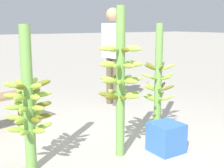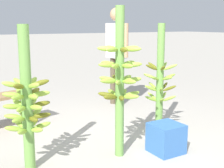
{
  "view_description": "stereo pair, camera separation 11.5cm",
  "coord_description": "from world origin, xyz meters",
  "views": [
    {
      "loc": [
        -1.76,
        -2.47,
        1.38
      ],
      "look_at": [
        0.09,
        0.37,
        0.73
      ],
      "focal_mm": 50.0,
      "sensor_mm": 36.0,
      "label": 1
    },
    {
      "loc": [
        -1.66,
        -2.54,
        1.38
      ],
      "look_at": [
        0.09,
        0.37,
        0.73
      ],
      "focal_mm": 50.0,
      "sensor_mm": 36.0,
      "label": 2
    }
  ],
  "objects": [
    {
      "name": "vendor_person",
      "position": [
        1.13,
        1.96,
        1.0
      ],
      "size": [
        0.22,
        0.58,
        1.65
      ],
      "rotation": [
        0.0,
        0.0,
        1.67
      ],
      "color": "brown",
      "rests_on": "ground_plane"
    },
    {
      "name": "banana_stalk_left",
      "position": [
        -0.89,
        0.28,
        0.67
      ],
      "size": [
        0.44,
        0.44,
        1.38
      ],
      "color": "#6B9E47",
      "rests_on": "ground_plane"
    },
    {
      "name": "banana_stalk_center",
      "position": [
        0.03,
        0.12,
        0.84
      ],
      "size": [
        0.46,
        0.46,
        1.56
      ],
      "color": "#6B9E47",
      "rests_on": "ground_plane"
    },
    {
      "name": "banana_stalk_right",
      "position": [
        0.92,
        0.55,
        0.68
      ],
      "size": [
        0.44,
        0.45,
        1.39
      ],
      "color": "#6B9E47",
      "rests_on": "ground_plane"
    },
    {
      "name": "produce_crate",
      "position": [
        0.5,
        -0.08,
        0.16
      ],
      "size": [
        0.32,
        0.32,
        0.32
      ],
      "color": "#386BB2",
      "rests_on": "ground_plane"
    },
    {
      "name": "ground_plane",
      "position": [
        0.0,
        0.0,
        0.0
      ],
      "size": [
        80.0,
        80.0,
        0.0
      ],
      "primitive_type": "plane",
      "color": "#B2AA9E"
    }
  ]
}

